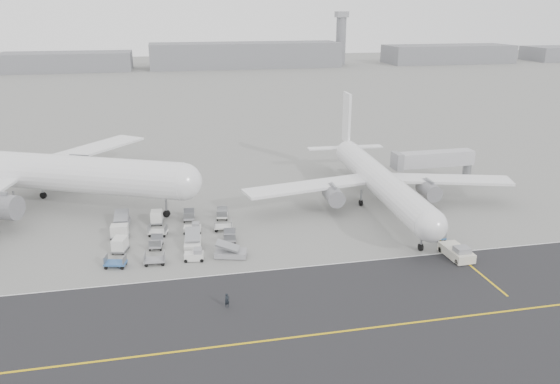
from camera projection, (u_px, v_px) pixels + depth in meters
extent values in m
plane|color=gray|center=(242.00, 265.00, 73.36)|extent=(700.00, 700.00, 0.00)
cube|color=#262629|center=(314.00, 335.00, 57.66)|extent=(220.00, 32.00, 0.02)
cube|color=gold|center=(314.00, 335.00, 57.66)|extent=(220.00, 0.30, 0.01)
cube|color=silver|center=(282.00, 269.00, 72.30)|extent=(220.00, 0.25, 0.01)
cube|color=gold|center=(431.00, 233.00, 83.93)|extent=(0.30, 40.00, 0.01)
cylinder|color=slate|center=(341.00, 41.00, 334.29)|extent=(6.00, 6.00, 28.00)
cube|color=gray|center=(342.00, 14.00, 329.34)|extent=(7.00, 7.00, 3.50)
cylinder|color=white|center=(35.00, 171.00, 93.36)|extent=(51.72, 28.33, 6.20)
sphere|color=white|center=(183.00, 182.00, 87.70)|extent=(6.08, 6.08, 6.08)
cube|color=white|center=(82.00, 152.00, 108.98)|extent=(23.75, 27.28, 0.45)
cylinder|color=gray|center=(80.00, 167.00, 104.19)|extent=(7.60, 6.26, 3.85)
cylinder|color=black|center=(167.00, 214.00, 90.23)|extent=(1.27, 0.95, 1.17)
cylinder|color=black|center=(16.00, 209.00, 92.17)|extent=(1.27, 0.95, 1.17)
cylinder|color=black|center=(43.00, 195.00, 99.05)|extent=(1.27, 0.95, 1.17)
cylinder|color=gray|center=(166.00, 204.00, 89.71)|extent=(0.36, 0.36, 3.26)
cylinder|color=white|center=(380.00, 181.00, 93.14)|extent=(6.70, 41.12, 4.69)
sphere|color=white|center=(431.00, 226.00, 73.99)|extent=(4.60, 4.60, 4.60)
cone|color=white|center=(346.00, 149.00, 113.11)|extent=(4.61, 8.19, 4.22)
cube|color=white|center=(347.00, 117.00, 111.50)|extent=(0.72, 4.51, 9.98)
cube|color=white|center=(326.00, 148.00, 113.14)|extent=(7.59, 2.61, 0.25)
cube|color=white|center=(364.00, 147.00, 114.40)|extent=(7.59, 2.61, 0.25)
cube|color=white|center=(308.00, 186.00, 92.38)|extent=(23.01, 9.26, 0.45)
cube|color=white|center=(445.00, 179.00, 96.14)|extent=(22.95, 11.28, 0.45)
cylinder|color=gray|center=(333.00, 195.00, 91.47)|extent=(3.15, 5.13, 2.91)
cylinder|color=gray|center=(429.00, 190.00, 94.06)|extent=(3.15, 5.13, 2.91)
cylinder|color=black|center=(421.00, 247.00, 77.70)|extent=(0.55, 1.04, 1.02)
cylinder|color=black|center=(361.00, 203.00, 95.48)|extent=(0.55, 1.04, 1.02)
cylinder|color=black|center=(391.00, 201.00, 96.34)|extent=(0.55, 1.04, 1.02)
cylinder|color=gray|center=(421.00, 239.00, 77.31)|extent=(0.36, 0.36, 2.46)
cube|color=beige|center=(456.00, 252.00, 75.47)|extent=(2.87, 5.58, 1.24)
cube|color=gray|center=(462.00, 250.00, 74.04)|extent=(2.01, 1.84, 0.80)
cylinder|color=gray|center=(444.00, 245.00, 78.65)|extent=(0.23, 2.30, 0.14)
cylinder|color=black|center=(457.00, 262.00, 73.36)|extent=(0.38, 0.81, 0.80)
cylinder|color=black|center=(472.00, 260.00, 73.90)|extent=(0.38, 0.81, 0.80)
cylinder|color=black|center=(441.00, 249.00, 77.26)|extent=(0.38, 0.81, 0.80)
cylinder|color=black|center=(455.00, 248.00, 77.80)|extent=(0.38, 0.81, 0.80)
cylinder|color=gray|center=(467.00, 170.00, 109.02)|extent=(1.72, 1.72, 4.30)
cube|color=gray|center=(466.00, 178.00, 109.58)|extent=(2.85, 2.85, 0.75)
cube|color=#B1B1B6|center=(434.00, 159.00, 106.51)|extent=(16.18, 3.30, 2.80)
cube|color=gray|center=(397.00, 161.00, 104.85)|extent=(1.35, 3.46, 3.23)
cylinder|color=black|center=(468.00, 177.00, 110.95)|extent=(0.33, 0.65, 0.65)
imported|color=black|center=(227.00, 300.00, 62.79)|extent=(0.76, 0.65, 1.76)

